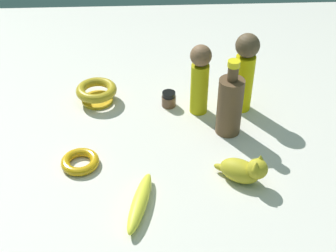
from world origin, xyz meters
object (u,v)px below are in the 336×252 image
Objects in this scene: banana at (140,202)px; nail_polish_jar at (169,99)px; bangle at (80,162)px; bottle_tall at (230,105)px; person_figure_child at (245,70)px; cat_figurine at (244,170)px; person_figure_adult at (200,78)px; bowl at (97,92)px.

nail_polish_jar reaches higher than banana.
bottle_tall is (-0.13, 0.41, 0.08)m from bangle.
bottle_tall is 0.92× the size of person_figure_child.
nail_polish_jar is at bearing -153.32° from cat_figurine.
bangle is 0.54m from person_figure_child.
bottle_tall is 1.04× the size of person_figure_adult.
bowl is at bearing -97.34° from person_figure_child.
bowl is (-0.38, -0.40, -0.00)m from cat_figurine.
cat_figurine is 0.27m from banana.
person_figure_child is (-0.11, 0.06, 0.04)m from bottle_tall.
person_figure_child reaches higher than cat_figurine.
cat_figurine is 2.62× the size of nail_polish_jar.
person_figure_adult reaches higher than bowl.
bottle_tall is 0.13m from person_figure_child.
person_figure_adult is at bearing 77.93° from bowl.
bangle is 0.79× the size of cat_figurine.
person_figure_adult is (0.01, -0.13, -0.02)m from person_figure_child.
cat_figurine is at bearing 26.68° from nail_polish_jar.
cat_figurine is 0.21m from bottle_tall.
bottle_tall is 0.39m from banana.
bowl is at bearing 29.90° from banana.
bangle is at bearing -43.11° from nail_polish_jar.
person_figure_child is at bearing 83.94° from nail_polish_jar.
person_figure_child reaches higher than person_figure_adult.
nail_polish_jar is 0.19× the size of person_figure_child.
banana is at bearing -11.95° from nail_polish_jar.
bottle_tall is (-0.21, -0.01, 0.05)m from cat_figurine.
bangle is at bearing -4.40° from bowl.
bottle_tall is at bearing 50.06° from nail_polish_jar.
bowl is 0.33m from person_figure_adult.
bowl is (-0.03, -0.22, 0.01)m from nail_polish_jar.
bowl is (-0.46, -0.13, 0.02)m from banana.
person_figure_child is at bearing -24.53° from banana.
person_figure_adult is (0.07, 0.31, 0.08)m from bowl.
bottle_tall is at bearing 107.21° from bangle.
bowl is at bearing -102.07° from person_figure_adult.
person_figure_child reaches higher than banana.
bottle_tall is at bearing -27.15° from person_figure_child.
person_figure_child is at bearing 117.17° from bangle.
banana is 0.88× the size of person_figure_adult.
nail_polish_jar is at bearing -110.35° from person_figure_adult.
banana is at bearing -41.54° from bottle_tall.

